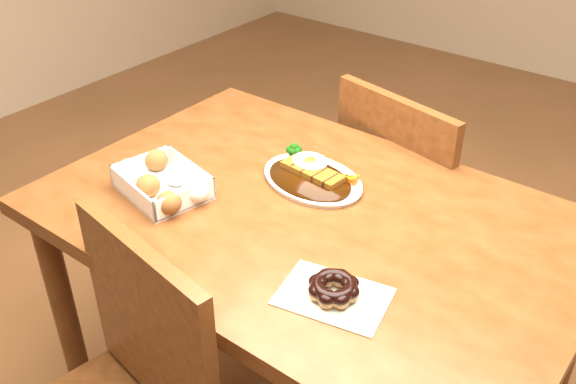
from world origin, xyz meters
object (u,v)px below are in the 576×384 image
Objects in this scene: table at (309,247)px; pon_de_ring at (334,289)px; chair_far at (414,206)px; donut_box at (162,181)px; katsu_curry_plate at (312,176)px.

table is 0.31m from pon_de_ring.
pon_de_ring is (0.20, -0.74, 0.29)m from chair_far.
donut_box reaches higher than table.
katsu_curry_plate is 0.41m from pon_de_ring.
donut_box reaches higher than pon_de_ring.
donut_box is at bearing 76.43° from chair_far.
table is 1.38× the size of chair_far.
table is 4.12× the size of katsu_curry_plate.
table is at bearing 24.43° from donut_box.
donut_box is at bearing -133.89° from katsu_curry_plate.
chair_far is 3.85× the size of pon_de_ring.
pon_de_ring is (0.52, -0.05, -0.01)m from donut_box.
katsu_curry_plate is at bearing 46.11° from donut_box.
donut_box is (-0.32, -0.68, 0.30)m from chair_far.
pon_de_ring is at bearing -45.05° from table.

